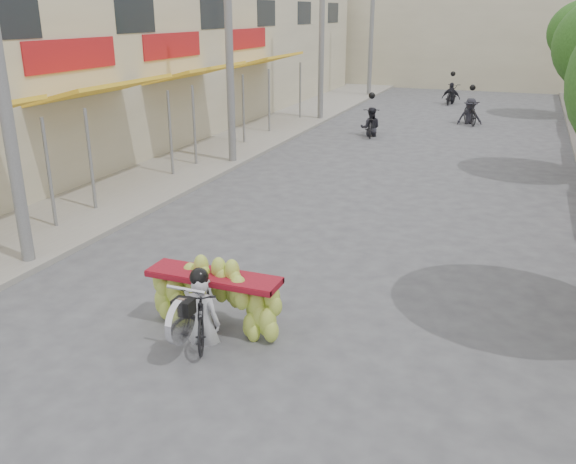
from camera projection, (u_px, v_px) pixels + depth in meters
The scene contains 11 objects.
ground at pixel (199, 418), 7.42m from camera, with size 120.00×120.00×0.00m, color #545459.
sidewalk_left at pixel (230, 141), 22.92m from camera, with size 4.00×60.00×0.12m, color gray.
shophouse_row_left at pixel (95, 59), 22.72m from camera, with size 9.77×40.00×6.00m.
far_building at pixel (482, 31), 39.54m from camera, with size 20.00×6.00×7.00m, color beige.
utility_pole_mid at pixel (229, 34), 18.40m from camera, with size 0.60×0.24×8.00m.
utility_pole_far at pixel (322, 27), 26.29m from camera, with size 0.60×0.24×8.00m.
utility_pole_back at pixel (372, 24), 34.18m from camera, with size 0.60×0.24×8.00m.
banana_motorbike at pixel (208, 295), 9.10m from camera, with size 2.20×1.79×1.98m.
bg_motorbike_a at pixel (371, 117), 24.03m from camera, with size 1.00×1.82×1.95m.
bg_motorbike_b at pixel (471, 105), 26.49m from camera, with size 1.18×1.91×1.95m.
bg_motorbike_c at pixel (452, 89), 32.36m from camera, with size 1.02×1.82×1.95m.
Camera 1 is at (3.26, -5.39, 4.65)m, focal length 38.00 mm.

